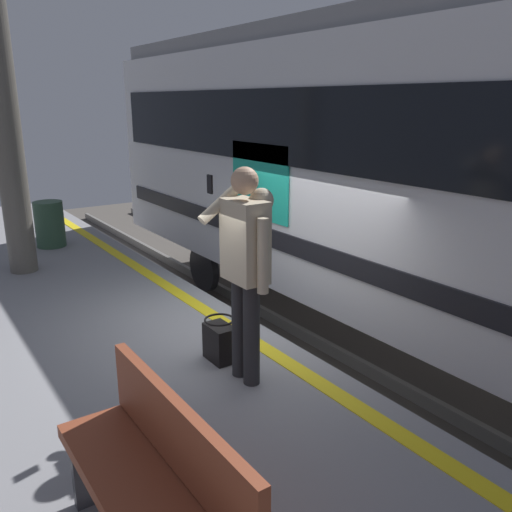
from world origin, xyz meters
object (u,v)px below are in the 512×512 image
(passenger, at_px, (246,259))
(handbag, at_px, (220,341))
(train_carriage, at_px, (497,174))
(trash_bin, at_px, (50,224))
(station_column, at_px, (7,136))
(bench, at_px, (156,480))

(passenger, xyz_separation_m, handbag, (0.43, 0.01, -0.89))
(train_carriage, xyz_separation_m, trash_bin, (5.68, 3.32, -1.19))
(station_column, height_order, trash_bin, station_column)
(passenger, height_order, station_column, station_column)
(passenger, bearing_deg, handbag, 1.66)
(train_carriage, xyz_separation_m, station_column, (4.54, 3.99, 0.31))
(bench, relative_size, trash_bin, 2.04)
(passenger, xyz_separation_m, station_column, (4.32, 0.91, 0.79))
(bench, xyz_separation_m, trash_bin, (6.77, -1.17, -0.12))
(station_column, bearing_deg, handbag, -166.97)
(passenger, distance_m, station_column, 4.48)
(handbag, height_order, trash_bin, trash_bin)
(handbag, relative_size, trash_bin, 0.55)
(bench, bearing_deg, trash_bin, -9.81)
(handbag, xyz_separation_m, bench, (-1.74, 1.40, 0.30))
(passenger, relative_size, trash_bin, 2.45)
(handbag, distance_m, station_column, 4.33)
(passenger, xyz_separation_m, trash_bin, (5.46, 0.25, -0.71))
(passenger, distance_m, handbag, 0.99)
(handbag, relative_size, bench, 0.27)
(passenger, xyz_separation_m, bench, (-1.32, 1.42, -0.59))
(station_column, distance_m, trash_bin, 2.00)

